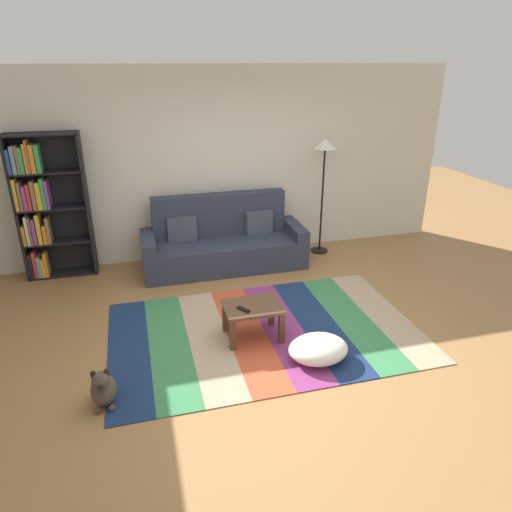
{
  "coord_description": "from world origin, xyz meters",
  "views": [
    {
      "loc": [
        -1.31,
        -4.03,
        2.76
      ],
      "look_at": [
        -0.03,
        0.75,
        0.65
      ],
      "focal_mm": 32.63,
      "sensor_mm": 36.0,
      "label": 1
    }
  ],
  "objects_px": {
    "bookshelf": "(43,207)",
    "dog": "(103,388)",
    "standing_lamp": "(324,159)",
    "tv_remote": "(243,309)",
    "couch": "(223,243)",
    "coffee_table": "(253,312)",
    "pouf": "(318,349)"
  },
  "relations": [
    {
      "from": "couch",
      "to": "dog",
      "type": "distance_m",
      "value": 3.06
    },
    {
      "from": "pouf",
      "to": "couch",
      "type": "bearing_deg",
      "value": 100.04
    },
    {
      "from": "tv_remote",
      "to": "couch",
      "type": "bearing_deg",
      "value": 49.73
    },
    {
      "from": "bookshelf",
      "to": "pouf",
      "type": "relative_size",
      "value": 3.22
    },
    {
      "from": "bookshelf",
      "to": "tv_remote",
      "type": "relative_size",
      "value": 12.77
    },
    {
      "from": "bookshelf",
      "to": "standing_lamp",
      "type": "height_order",
      "value": "bookshelf"
    },
    {
      "from": "dog",
      "to": "standing_lamp",
      "type": "height_order",
      "value": "standing_lamp"
    },
    {
      "from": "coffee_table",
      "to": "tv_remote",
      "type": "height_order",
      "value": "tv_remote"
    },
    {
      "from": "couch",
      "to": "bookshelf",
      "type": "xyz_separation_m",
      "value": [
        -2.31,
        0.28,
        0.64
      ]
    },
    {
      "from": "couch",
      "to": "pouf",
      "type": "distance_m",
      "value": 2.55
    },
    {
      "from": "bookshelf",
      "to": "dog",
      "type": "distance_m",
      "value": 3.1
    },
    {
      "from": "couch",
      "to": "coffee_table",
      "type": "distance_m",
      "value": 1.94
    },
    {
      "from": "bookshelf",
      "to": "tv_remote",
      "type": "distance_m",
      "value": 3.17
    },
    {
      "from": "couch",
      "to": "coffee_table",
      "type": "xyz_separation_m",
      "value": [
        -0.07,
        -1.94,
        -0.03
      ]
    },
    {
      "from": "coffee_table",
      "to": "tv_remote",
      "type": "distance_m",
      "value": 0.16
    },
    {
      "from": "pouf",
      "to": "tv_remote",
      "type": "xyz_separation_m",
      "value": [
        -0.63,
        0.49,
        0.27
      ]
    },
    {
      "from": "coffee_table",
      "to": "pouf",
      "type": "height_order",
      "value": "coffee_table"
    },
    {
      "from": "bookshelf",
      "to": "pouf",
      "type": "xyz_separation_m",
      "value": [
        2.75,
        -2.78,
        -0.85
      ]
    },
    {
      "from": "bookshelf",
      "to": "couch",
      "type": "bearing_deg",
      "value": -6.95
    },
    {
      "from": "pouf",
      "to": "tv_remote",
      "type": "bearing_deg",
      "value": 142.07
    },
    {
      "from": "dog",
      "to": "tv_remote",
      "type": "distance_m",
      "value": 1.53
    },
    {
      "from": "dog",
      "to": "standing_lamp",
      "type": "xyz_separation_m",
      "value": [
        3.11,
        2.74,
        1.27
      ]
    },
    {
      "from": "dog",
      "to": "pouf",
      "type": "bearing_deg",
      "value": 3.18
    },
    {
      "from": "pouf",
      "to": "standing_lamp",
      "type": "distance_m",
      "value": 3.13
    },
    {
      "from": "bookshelf",
      "to": "coffee_table",
      "type": "distance_m",
      "value": 3.22
    },
    {
      "from": "couch",
      "to": "coffee_table",
      "type": "height_order",
      "value": "couch"
    },
    {
      "from": "coffee_table",
      "to": "standing_lamp",
      "type": "bearing_deg",
      "value": 52.13
    },
    {
      "from": "bookshelf",
      "to": "dog",
      "type": "height_order",
      "value": "bookshelf"
    },
    {
      "from": "standing_lamp",
      "to": "tv_remote",
      "type": "relative_size",
      "value": 11.43
    },
    {
      "from": "couch",
      "to": "pouf",
      "type": "relative_size",
      "value": 3.8
    },
    {
      "from": "coffee_table",
      "to": "pouf",
      "type": "bearing_deg",
      "value": -47.56
    },
    {
      "from": "standing_lamp",
      "to": "bookshelf",
      "type": "bearing_deg",
      "value": 177.73
    }
  ]
}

